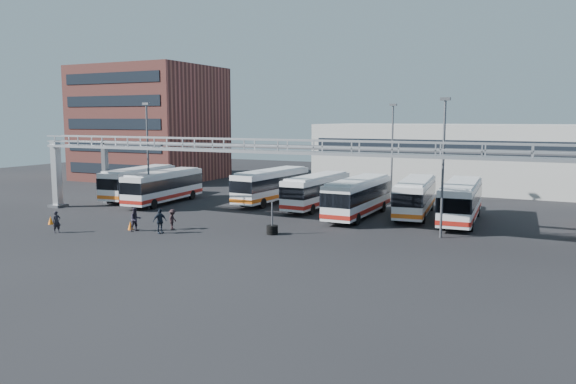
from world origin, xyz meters
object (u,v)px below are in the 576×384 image
at_px(bus_1, 164,186).
at_px(pedestrian_a, 57,222).
at_px(light_pole_back, 392,148).
at_px(pedestrian_c, 173,219).
at_px(light_pole_mid, 443,160).
at_px(cone_left, 51,220).
at_px(bus_4, 317,190).
at_px(pedestrian_b, 136,219).
at_px(bus_3, 272,184).
at_px(pedestrian_d, 160,221).
at_px(bus_6, 415,196).
at_px(tire_stack, 272,229).
at_px(bus_0, 139,182).
at_px(bus_7, 461,200).
at_px(light_pole_left, 148,150).
at_px(cone_right, 130,226).
at_px(bus_5, 358,196).

distance_m(bus_1, pedestrian_a, 15.87).
xyz_separation_m(light_pole_back, pedestrian_c, (-11.65, -21.19, -4.92)).
distance_m(light_pole_mid, cone_left, 31.85).
xyz_separation_m(bus_4, pedestrian_b, (-8.27, -16.46, -0.89)).
relative_size(bus_3, pedestrian_b, 6.24).
bearing_deg(pedestrian_a, light_pole_mid, -45.26).
height_order(light_pole_mid, pedestrian_d, light_pole_mid).
xyz_separation_m(bus_1, bus_4, (15.46, 3.94, -0.05)).
relative_size(bus_3, pedestrian_c, 7.15).
bearing_deg(bus_6, tire_stack, -127.56).
relative_size(bus_0, bus_7, 0.99).
distance_m(bus_1, bus_4, 15.95).
distance_m(light_pole_left, cone_right, 11.67).
bearing_deg(pedestrian_a, light_pole_back, -13.60).
xyz_separation_m(bus_4, bus_6, (9.61, -0.01, 0.03)).
xyz_separation_m(light_pole_left, bus_0, (-5.68, 5.12, -3.85)).
bearing_deg(tire_stack, pedestrian_c, -167.42).
relative_size(bus_0, bus_1, 1.01).
xyz_separation_m(pedestrian_b, pedestrian_c, (2.17, 1.82, -0.12)).
height_order(bus_7, pedestrian_a, bus_7).
bearing_deg(pedestrian_c, light_pole_mid, -87.47).
height_order(light_pole_mid, cone_left, light_pole_mid).
distance_m(bus_4, bus_6, 9.61).
height_order(light_pole_back, pedestrian_c, light_pole_back).
xyz_separation_m(light_pole_left, light_pole_mid, (28.00, -1.00, 0.00)).
bearing_deg(tire_stack, pedestrian_b, -160.44).
distance_m(pedestrian_a, pedestrian_d, 7.98).
relative_size(pedestrian_b, pedestrian_c, 1.15).
relative_size(light_pole_back, bus_4, 0.94).
distance_m(pedestrian_a, tire_stack, 16.58).
height_order(light_pole_mid, bus_1, light_pole_mid).
distance_m(bus_3, pedestrian_c, 16.05).
bearing_deg(cone_right, bus_1, 117.65).
bearing_deg(cone_left, light_pole_mid, 16.53).
distance_m(bus_0, bus_1, 4.95).
bearing_deg(bus_5, bus_6, 33.37).
bearing_deg(bus_0, light_pole_mid, -17.65).
bearing_deg(bus_1, bus_5, -1.35).
xyz_separation_m(bus_1, cone_left, (-1.09, -13.44, -1.52)).
relative_size(bus_4, bus_6, 0.97).
xyz_separation_m(light_pole_back, pedestrian_b, (-13.81, -23.01, -4.80)).
bearing_deg(pedestrian_a, pedestrian_b, -35.62).
xyz_separation_m(light_pole_back, bus_1, (-21.00, -10.49, -3.86)).
bearing_deg(pedestrian_d, light_pole_left, 66.89).
bearing_deg(bus_3, pedestrian_a, -106.04).
relative_size(bus_4, cone_right, 15.89).
height_order(pedestrian_a, cone_right, pedestrian_a).
bearing_deg(bus_1, bus_7, 0.43).
bearing_deg(light_pole_left, bus_0, 137.94).
xyz_separation_m(light_pole_mid, cone_left, (-30.09, -8.93, -5.38)).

